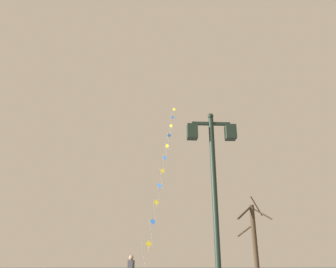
# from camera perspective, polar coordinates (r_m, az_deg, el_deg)

# --- Properties ---
(twin_lantern_lamp_post) EXTENTS (1.33, 0.28, 5.26)m
(twin_lantern_lamp_post) POSITION_cam_1_polar(r_m,az_deg,el_deg) (8.69, 7.87, -6.32)
(twin_lantern_lamp_post) COLOR #1E2D23
(twin_lantern_lamp_post) RESTS_ON ground_plane
(kite_train) EXTENTS (2.81, 12.39, 16.27)m
(kite_train) POSITION_cam_1_polar(r_m,az_deg,el_deg) (25.70, -0.79, -5.45)
(kite_train) COLOR brown
(kite_train) RESTS_ON ground_plane
(bare_tree) EXTENTS (1.83, 1.03, 4.65)m
(bare_tree) POSITION_cam_1_polar(r_m,az_deg,el_deg) (17.92, 14.77, -17.84)
(bare_tree) COLOR #423323
(bare_tree) RESTS_ON ground_plane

